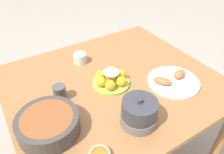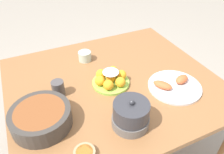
% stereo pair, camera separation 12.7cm
% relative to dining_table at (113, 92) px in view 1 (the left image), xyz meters
% --- Properties ---
extents(ground_plane, '(12.00, 12.00, 0.00)m').
position_rel_dining_table_xyz_m(ground_plane, '(0.00, 0.00, -0.62)').
color(ground_plane, '#9E9384').
extents(dining_table, '(1.22, 1.07, 0.71)m').
position_rel_dining_table_xyz_m(dining_table, '(0.00, 0.00, 0.00)').
color(dining_table, '#936038').
rests_on(dining_table, ground_plane).
extents(cake_plate, '(0.22, 0.22, 0.10)m').
position_rel_dining_table_xyz_m(cake_plate, '(0.02, 0.02, 0.12)').
color(cake_plate, '#99CC4C').
rests_on(cake_plate, dining_table).
extents(serving_bowl, '(0.28, 0.28, 0.09)m').
position_rel_dining_table_xyz_m(serving_bowl, '(0.45, 0.16, 0.14)').
color(serving_bowl, '#3D3833').
rests_on(serving_bowl, dining_table).
extents(seafood_platter, '(0.30, 0.30, 0.06)m').
position_rel_dining_table_xyz_m(seafood_platter, '(-0.29, 0.20, 0.10)').
color(seafood_platter, silver).
rests_on(seafood_platter, dining_table).
extents(cup_near, '(0.09, 0.09, 0.06)m').
position_rel_dining_table_xyz_m(cup_near, '(0.08, -0.29, 0.12)').
color(cup_near, beige).
rests_on(cup_near, dining_table).
extents(cup_far, '(0.07, 0.07, 0.09)m').
position_rel_dining_table_xyz_m(cup_far, '(0.32, -0.02, 0.13)').
color(cup_far, '#4C4747').
rests_on(cup_far, dining_table).
extents(warming_pot, '(0.18, 0.18, 0.16)m').
position_rel_dining_table_xyz_m(warming_pot, '(0.07, 0.33, 0.15)').
color(warming_pot, '#66605B').
rests_on(warming_pot, dining_table).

